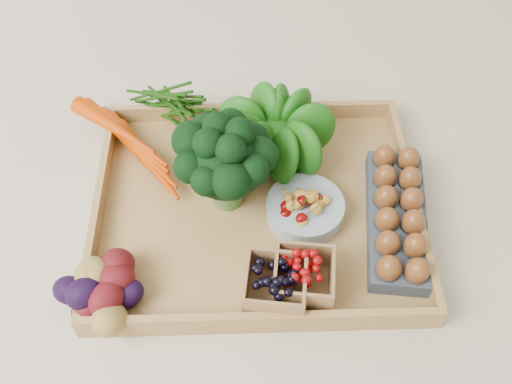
{
  "coord_description": "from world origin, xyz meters",
  "views": [
    {
      "loc": [
        -0.02,
        -0.58,
        0.82
      ],
      "look_at": [
        0.0,
        0.0,
        0.06
      ],
      "focal_mm": 40.0,
      "sensor_mm": 36.0,
      "label": 1
    }
  ],
  "objects_px": {
    "cherry_bowl": "(305,209)",
    "egg_carton": "(396,219)",
    "tray": "(256,210)",
    "broccoli": "(226,176)"
  },
  "relations": [
    {
      "from": "tray",
      "to": "broccoli",
      "type": "xyz_separation_m",
      "value": [
        -0.05,
        0.02,
        0.07
      ]
    },
    {
      "from": "cherry_bowl",
      "to": "egg_carton",
      "type": "height_order",
      "value": "cherry_bowl"
    },
    {
      "from": "tray",
      "to": "cherry_bowl",
      "type": "relative_size",
      "value": 4.15
    },
    {
      "from": "tray",
      "to": "egg_carton",
      "type": "height_order",
      "value": "egg_carton"
    },
    {
      "from": "tray",
      "to": "cherry_bowl",
      "type": "height_order",
      "value": "cherry_bowl"
    },
    {
      "from": "cherry_bowl",
      "to": "egg_carton",
      "type": "relative_size",
      "value": 0.49
    },
    {
      "from": "broccoli",
      "to": "egg_carton",
      "type": "distance_m",
      "value": 0.29
    },
    {
      "from": "broccoli",
      "to": "egg_carton",
      "type": "xyz_separation_m",
      "value": [
        0.28,
        -0.06,
        -0.05
      ]
    },
    {
      "from": "cherry_bowl",
      "to": "broccoli",
      "type": "bearing_deg",
      "value": 164.3
    },
    {
      "from": "tray",
      "to": "cherry_bowl",
      "type": "bearing_deg",
      "value": -12.84
    }
  ]
}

